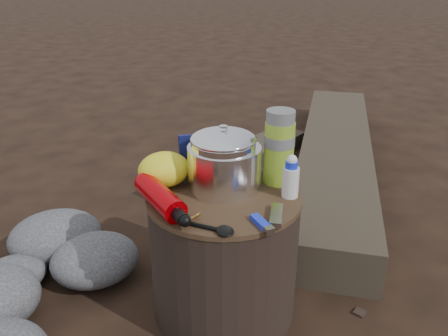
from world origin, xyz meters
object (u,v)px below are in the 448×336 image
object	(u,v)px
log_main	(335,156)
fuel_bottle	(160,197)
thermos	(279,147)
stump	(224,254)
camping_pot	(223,160)
travel_mug	(240,153)

from	to	relation	value
log_main	fuel_bottle	distance (m)	1.38
log_main	thermos	distance (m)	1.12
stump	camping_pot	distance (m)	0.29
camping_pot	log_main	bearing A→B (deg)	38.83
camping_pot	travel_mug	distance (m)	0.14
thermos	travel_mug	distance (m)	0.14
fuel_bottle	stump	bearing A→B (deg)	-8.06
stump	thermos	distance (m)	0.36
thermos	stump	bearing A→B (deg)	-172.03
camping_pot	travel_mug	bearing A→B (deg)	46.78
camping_pot	fuel_bottle	xyz separation A→B (m)	(-0.20, -0.04, -0.06)
thermos	camping_pot	bearing A→B (deg)	176.15
stump	log_main	distance (m)	1.19
log_main	camping_pot	distance (m)	1.22
stump	camping_pot	xyz separation A→B (m)	(0.01, 0.04, 0.29)
camping_pot	thermos	size ratio (longest dim) A/B	0.83
log_main	thermos	world-z (taller)	thermos
camping_pot	fuel_bottle	bearing A→B (deg)	-167.51
log_main	thermos	size ratio (longest dim) A/B	9.25
stump	log_main	size ratio (longest dim) A/B	0.22
camping_pot	fuel_bottle	world-z (taller)	camping_pot
fuel_bottle	travel_mug	size ratio (longest dim) A/B	2.21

